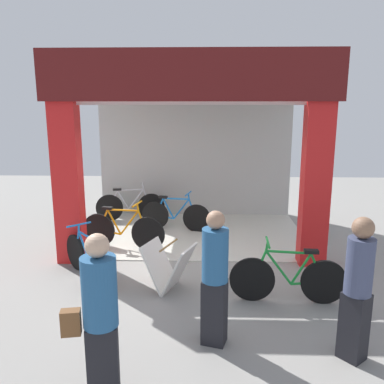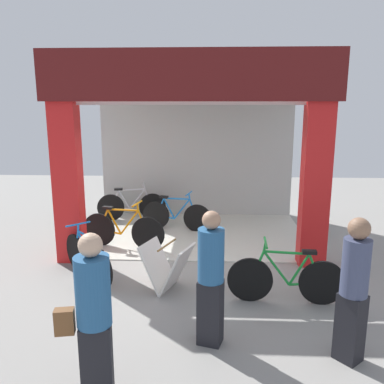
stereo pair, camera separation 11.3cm
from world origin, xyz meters
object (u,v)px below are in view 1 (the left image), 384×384
Objects in this scene: bicycle_parked_0 at (288,278)px; pedestrian_3 at (357,288)px; sandwich_board_sign at (169,267)px; bicycle_inside_2 at (130,206)px; pedestrian_1 at (215,277)px; bicycle_inside_0 at (175,215)px; pedestrian_0 at (100,319)px; bicycle_inside_1 at (123,230)px; bicycle_parked_1 at (89,258)px.

pedestrian_3 is (0.48, -1.33, 0.50)m from bicycle_parked_0.
sandwich_board_sign is (-1.79, 0.35, 0.00)m from bicycle_parked_0.
pedestrian_1 is at bearing -69.20° from bicycle_inside_2.
bicycle_inside_2 is 1.00× the size of pedestrian_3.
bicycle_inside_2 is 4.04m from sandwich_board_sign.
bicycle_inside_0 is 4.56m from pedestrian_1.
sandwich_board_sign is at bearing 80.30° from pedestrian_0.
bicycle_parked_0 is (1.91, -3.39, 0.01)m from bicycle_inside_0.
bicycle_inside_0 is at bearing 51.22° from bicycle_inside_1.
pedestrian_3 is (2.39, -4.73, 0.51)m from bicycle_inside_0.
pedestrian_0 is (0.96, -2.88, 0.55)m from bicycle_parked_1.
bicycle_parked_1 is 1.34× the size of sandwich_board_sign.
pedestrian_1 is at bearing 44.04° from pedestrian_0.
bicycle_parked_1 is at bearing -91.19° from bicycle_inside_2.
bicycle_inside_0 is at bearing 119.36° from bicycle_parked_0.
pedestrian_1 reaches higher than bicycle_parked_1.
bicycle_inside_1 is 1.03× the size of pedestrian_1.
pedestrian_3 is at bearing -9.40° from pedestrian_1.
pedestrian_3 is (1.59, -0.26, 0.01)m from pedestrian_1.
pedestrian_3 reaches higher than bicycle_inside_0.
bicycle_inside_1 is at bearing -128.78° from bicycle_inside_0.
bicycle_inside_1 is at bearing 133.80° from pedestrian_3.
pedestrian_3 reaches higher than sandwich_board_sign.
pedestrian_0 reaches higher than sandwich_board_sign.
sandwich_board_sign is at bearing -15.91° from bicycle_parked_1.
bicycle_inside_2 reaches higher than bicycle_inside_0.
bicycle_inside_0 is 1.56m from bicycle_inside_1.
pedestrian_1 reaches higher than sandwich_board_sign.
pedestrian_1 reaches higher than bicycle_inside_1.
bicycle_parked_0 is at bearing -53.37° from bicycle_inside_2.
bicycle_inside_2 is at bearing 98.01° from pedestrian_0.
pedestrian_3 is (2.27, -1.68, 0.50)m from sandwich_board_sign.
pedestrian_0 is at bearing -81.99° from bicycle_inside_2.
bicycle_inside_0 is at bearing 92.25° from sandwich_board_sign.
bicycle_inside_1 reaches higher than bicycle_parked_1.
pedestrian_1 is at bearing -135.99° from bicycle_parked_0.
pedestrian_1 reaches higher than bicycle_inside_2.
sandwich_board_sign is 2.58m from pedestrian_0.
bicycle_inside_0 is 5.32m from pedestrian_3.
pedestrian_0 is at bearing -135.96° from pedestrian_1.
bicycle_inside_0 is 2.94m from bicycle_parked_1.
pedestrian_0 is (-0.42, -2.49, 0.53)m from sandwich_board_sign.
pedestrian_1 is at bearing -64.39° from sandwich_board_sign.
bicycle_inside_1 is at bearing 143.02° from bicycle_parked_0.
bicycle_inside_2 is 3.43m from bicycle_parked_1.
bicycle_inside_2 is (-0.21, 2.00, -0.01)m from bicycle_inside_1.
bicycle_parked_0 is 1.62m from pedestrian_1.
bicycle_inside_1 is 3.73m from pedestrian_1.
pedestrian_0 is (-2.21, -2.14, 0.53)m from bicycle_parked_0.
pedestrian_0 is 2.81m from pedestrian_3.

